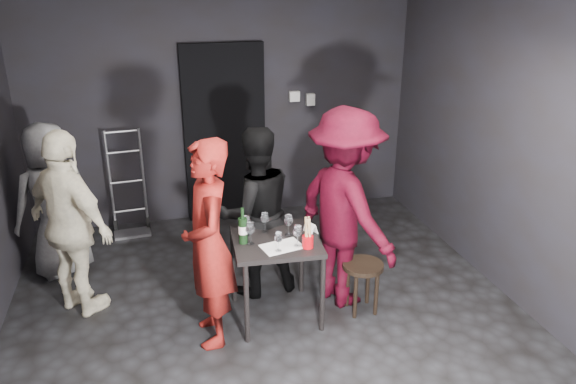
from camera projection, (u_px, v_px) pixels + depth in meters
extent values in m
cube|color=black|center=(273.00, 328.00, 4.80)|extent=(4.50, 5.00, 0.02)
cube|color=black|center=(223.00, 108.00, 6.55)|extent=(4.50, 0.04, 2.70)
cube|color=black|center=(525.00, 157.00, 4.83)|extent=(0.04, 5.00, 2.70)
cube|color=black|center=(225.00, 134.00, 6.60)|extent=(0.95, 0.10, 2.10)
cube|color=#B7B7B2|center=(294.00, 96.00, 6.66)|extent=(0.12, 0.06, 0.12)
cube|color=#B7B7B2|center=(310.00, 99.00, 6.73)|extent=(0.10, 0.06, 0.14)
cylinder|color=#B2B2B7|center=(110.00, 183.00, 6.33)|extent=(0.03, 0.03, 1.22)
cylinder|color=#B2B2B7|center=(144.00, 180.00, 6.41)|extent=(0.03, 0.03, 1.22)
cube|color=#B2B2B7|center=(133.00, 233.00, 6.48)|extent=(0.41, 0.22, 0.03)
cylinder|color=black|center=(116.00, 224.00, 6.55)|extent=(0.04, 0.16, 0.16)
cylinder|color=black|center=(148.00, 221.00, 6.64)|extent=(0.04, 0.16, 0.16)
cube|color=black|center=(276.00, 241.00, 4.72)|extent=(0.72, 0.72, 0.04)
cylinder|color=black|center=(247.00, 304.00, 4.50)|extent=(0.04, 0.04, 0.71)
cylinder|color=black|center=(323.00, 294.00, 4.65)|extent=(0.04, 0.04, 0.71)
cylinder|color=black|center=(234.00, 266.00, 5.08)|extent=(0.04, 0.04, 0.71)
cylinder|color=black|center=(301.00, 258.00, 5.23)|extent=(0.04, 0.04, 0.71)
cylinder|color=black|center=(363.00, 266.00, 4.89)|extent=(0.36, 0.36, 0.04)
cylinder|color=black|center=(368.00, 283.00, 5.09)|extent=(0.04, 0.04, 0.41)
cylinder|color=black|center=(348.00, 286.00, 5.05)|extent=(0.04, 0.04, 0.41)
cylinder|color=black|center=(355.00, 297.00, 4.87)|extent=(0.04, 0.04, 0.41)
cylinder|color=black|center=(376.00, 294.00, 4.92)|extent=(0.04, 0.04, 0.41)
imported|color=maroon|center=(208.00, 231.00, 4.34)|extent=(0.48, 0.72, 1.95)
imported|color=black|center=(255.00, 207.00, 5.08)|extent=(0.89, 0.57, 1.71)
imported|color=#370310|center=(346.00, 189.00, 4.85)|extent=(1.11, 1.55, 2.18)
imported|color=#F5E9C6|center=(69.00, 215.00, 4.73)|extent=(1.12, 1.15, 1.86)
imported|color=slate|center=(53.00, 199.00, 5.41)|extent=(0.89, 0.74, 1.60)
cube|color=white|center=(282.00, 246.00, 4.58)|extent=(0.37, 0.28, 0.00)
cylinder|color=black|center=(243.00, 231.00, 4.60)|extent=(0.07, 0.07, 0.22)
cylinder|color=black|center=(242.00, 213.00, 4.55)|extent=(0.03, 0.03, 0.09)
cylinder|color=white|center=(243.00, 229.00, 4.60)|extent=(0.08, 0.08, 0.07)
cylinder|color=#BB050E|center=(308.00, 242.00, 4.55)|extent=(0.09, 0.09, 0.10)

